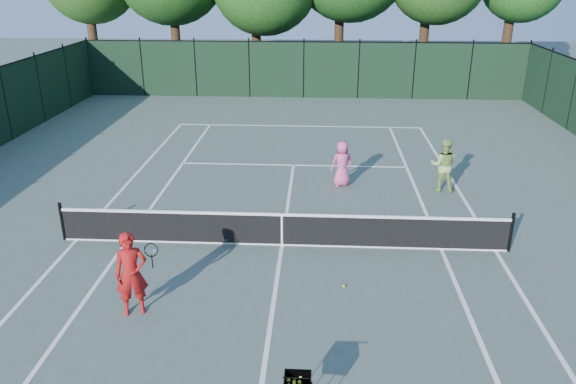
# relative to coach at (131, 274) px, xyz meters

# --- Properties ---
(ground) EXTENTS (90.00, 90.00, 0.00)m
(ground) POSITION_rel_coach_xyz_m (2.87, 3.22, -0.91)
(ground) COLOR #49584E
(ground) RESTS_ON ground
(sideline_doubles_left) EXTENTS (0.10, 23.77, 0.01)m
(sideline_doubles_left) POSITION_rel_coach_xyz_m (-2.61, 3.22, -0.91)
(sideline_doubles_left) COLOR white
(sideline_doubles_left) RESTS_ON ground
(sideline_doubles_right) EXTENTS (0.10, 23.77, 0.01)m
(sideline_doubles_right) POSITION_rel_coach_xyz_m (8.36, 3.22, -0.91)
(sideline_doubles_right) COLOR white
(sideline_doubles_right) RESTS_ON ground
(sideline_singles_left) EXTENTS (0.10, 23.77, 0.01)m
(sideline_singles_left) POSITION_rel_coach_xyz_m (-1.24, 3.22, -0.91)
(sideline_singles_left) COLOR white
(sideline_singles_left) RESTS_ON ground
(sideline_singles_right) EXTENTS (0.10, 23.77, 0.01)m
(sideline_singles_right) POSITION_rel_coach_xyz_m (6.99, 3.22, -0.91)
(sideline_singles_right) COLOR white
(sideline_singles_right) RESTS_ON ground
(baseline_far) EXTENTS (10.97, 0.10, 0.01)m
(baseline_far) POSITION_rel_coach_xyz_m (2.87, 15.11, -0.91)
(baseline_far) COLOR white
(baseline_far) RESTS_ON ground
(service_line_far) EXTENTS (8.23, 0.10, 0.01)m
(service_line_far) POSITION_rel_coach_xyz_m (2.87, 9.62, -0.91)
(service_line_far) COLOR white
(service_line_far) RESTS_ON ground
(center_service_line) EXTENTS (0.10, 12.80, 0.01)m
(center_service_line) POSITION_rel_coach_xyz_m (2.87, 3.22, -0.91)
(center_service_line) COLOR white
(center_service_line) RESTS_ON ground
(tennis_net) EXTENTS (11.69, 0.09, 1.06)m
(tennis_net) POSITION_rel_coach_xyz_m (2.87, 3.22, -0.44)
(tennis_net) COLOR black
(tennis_net) RESTS_ON ground
(fence_far) EXTENTS (24.00, 0.05, 3.00)m
(fence_far) POSITION_rel_coach_xyz_m (2.87, 21.22, 0.59)
(fence_far) COLOR black
(fence_far) RESTS_ON ground
(coach) EXTENTS (0.84, 0.86, 1.82)m
(coach) POSITION_rel_coach_xyz_m (0.00, 0.00, 0.00)
(coach) COLOR #A61313
(coach) RESTS_ON ground
(player_pink) EXTENTS (0.86, 0.70, 1.52)m
(player_pink) POSITION_rel_coach_xyz_m (4.56, 7.68, -0.15)
(player_pink) COLOR #DA4D88
(player_pink) RESTS_ON ground
(player_green) EXTENTS (0.94, 0.80, 1.73)m
(player_green) POSITION_rel_coach_xyz_m (7.78, 7.41, -0.05)
(player_green) COLOR #97BE5F
(player_green) RESTS_ON ground
(loose_ball_midcourt) EXTENTS (0.07, 0.07, 0.07)m
(loose_ball_midcourt) POSITION_rel_coach_xyz_m (4.42, 1.22, -0.88)
(loose_ball_midcourt) COLOR #BCD02A
(loose_ball_midcourt) RESTS_ON ground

